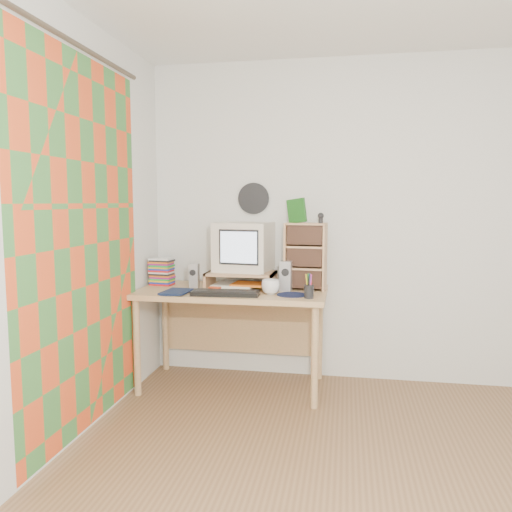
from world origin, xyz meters
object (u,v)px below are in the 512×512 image
at_px(mug, 271,287).
at_px(diary, 165,290).
at_px(crt_monitor, 243,247).
at_px(dvd_stack, 162,270).
at_px(keyboard, 226,293).
at_px(desk, 234,305).
at_px(cd_rack, 306,256).

relative_size(mug, diary, 0.59).
distance_m(crt_monitor, dvd_stack, 0.68).
bearing_deg(mug, keyboard, -161.61).
distance_m(crt_monitor, keyboard, 0.48).
relative_size(desk, cd_rack, 2.81).
distance_m(mug, diary, 0.76).
distance_m(keyboard, diary, 0.45).
bearing_deg(cd_rack, desk, -170.05).
bearing_deg(mug, dvd_stack, 165.01).
bearing_deg(keyboard, crt_monitor, 80.18).
relative_size(keyboard, mug, 3.62).
height_order(crt_monitor, mug, crt_monitor).
bearing_deg(cd_rack, diary, -156.42).
distance_m(dvd_stack, mug, 0.94).
xyz_separation_m(mug, diary, (-0.76, -0.08, -0.03)).
bearing_deg(desk, keyboard, -88.53).
bearing_deg(cd_rack, mug, -128.36).
xyz_separation_m(crt_monitor, keyboard, (-0.05, -0.38, -0.29)).
bearing_deg(crt_monitor, keyboard, -89.08).
relative_size(desk, mug, 10.68).
height_order(dvd_stack, diary, dvd_stack).
height_order(keyboard, dvd_stack, dvd_stack).
distance_m(cd_rack, diary, 1.06).
distance_m(crt_monitor, mug, 0.46).
bearing_deg(diary, mug, 10.53).
distance_m(desk, dvd_stack, 0.65).
height_order(dvd_stack, cd_rack, cd_rack).
bearing_deg(dvd_stack, diary, -59.64).
bearing_deg(cd_rack, dvd_stack, -174.80).
height_order(keyboard, cd_rack, cd_rack).
height_order(desk, cd_rack, cd_rack).
relative_size(keyboard, cd_rack, 0.95).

